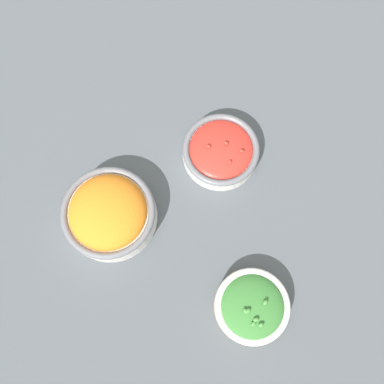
# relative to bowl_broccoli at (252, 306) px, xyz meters

# --- Properties ---
(ground_plane) EXTENTS (3.00, 3.00, 0.00)m
(ground_plane) POSITION_rel_bowl_broccoli_xyz_m (0.16, 0.15, -0.02)
(ground_plane) COLOR #4C5156
(bowl_broccoli) EXTENTS (0.12, 0.12, 0.06)m
(bowl_broccoli) POSITION_rel_bowl_broccoli_xyz_m (0.00, 0.00, 0.00)
(bowl_broccoli) COLOR beige
(bowl_broccoli) RESTS_ON ground_plane
(bowl_cherry_tomatoes) EXTENTS (0.14, 0.14, 0.05)m
(bowl_cherry_tomatoes) POSITION_rel_bowl_broccoli_xyz_m (0.25, 0.12, -0.00)
(bowl_cherry_tomatoes) COLOR silver
(bowl_cherry_tomatoes) RESTS_ON ground_plane
(bowl_carrots) EXTENTS (0.16, 0.16, 0.07)m
(bowl_carrots) POSITION_rel_bowl_broccoli_xyz_m (0.08, 0.27, 0.01)
(bowl_carrots) COLOR silver
(bowl_carrots) RESTS_ON ground_plane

